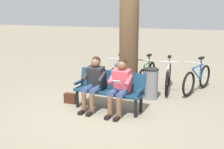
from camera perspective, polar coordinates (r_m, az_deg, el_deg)
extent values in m
plane|color=gray|center=(6.64, -1.84, -7.11)|extent=(40.00, 40.00, 0.00)
cube|color=navy|center=(6.58, -0.71, -3.36)|extent=(1.65, 0.69, 0.05)
cube|color=navy|center=(6.68, -0.01, -1.00)|extent=(1.60, 0.39, 0.42)
cube|color=navy|center=(6.26, 5.57, -3.07)|extent=(0.12, 0.40, 0.05)
cube|color=navy|center=(6.90, -6.41, -1.46)|extent=(0.12, 0.40, 0.05)
cylinder|color=black|center=(6.24, 4.61, -6.60)|extent=(0.07, 0.07, 0.40)
cylinder|color=black|center=(6.84, -6.78, -4.75)|extent=(0.07, 0.07, 0.40)
cylinder|color=black|center=(6.54, 5.66, -5.63)|extent=(0.07, 0.07, 0.40)
cylinder|color=black|center=(7.12, -5.34, -3.95)|extent=(0.07, 0.07, 0.40)
cube|color=#D84C59|center=(6.39, 1.97, -1.25)|extent=(0.42, 0.36, 0.55)
sphere|color=brown|center=(6.29, 1.93, 1.82)|extent=(0.21, 0.21, 0.21)
sphere|color=black|center=(6.31, 2.04, 2.20)|extent=(0.20, 0.20, 0.20)
cylinder|color=#334772|center=(6.24, 2.08, -3.75)|extent=(0.21, 0.42, 0.15)
cylinder|color=brown|center=(6.16, 1.32, -6.62)|extent=(0.11, 0.11, 0.45)
cube|color=black|center=(6.14, 0.93, -8.57)|extent=(0.12, 0.23, 0.07)
cylinder|color=#D84C59|center=(6.19, 3.24, -1.17)|extent=(0.14, 0.32, 0.23)
cylinder|color=#334772|center=(6.32, 0.40, -3.51)|extent=(0.21, 0.42, 0.15)
cylinder|color=brown|center=(6.23, -0.37, -6.34)|extent=(0.11, 0.11, 0.45)
cube|color=black|center=(6.22, -0.77, -8.27)|extent=(0.12, 0.23, 0.07)
cylinder|color=#D84C59|center=(6.35, -0.11, -0.77)|extent=(0.14, 0.32, 0.23)
cube|color=silver|center=(6.11, 0.87, -1.39)|extent=(0.22, 0.15, 0.09)
cube|color=#262628|center=(6.66, -3.10, -0.62)|extent=(0.42, 0.36, 0.55)
sphere|color=brown|center=(6.56, -3.22, 2.33)|extent=(0.21, 0.21, 0.21)
sphere|color=black|center=(6.58, -3.10, 2.69)|extent=(0.20, 0.20, 0.20)
cylinder|color=#334772|center=(6.51, -3.12, -3.00)|extent=(0.21, 0.42, 0.15)
cylinder|color=brown|center=(6.42, -3.94, -5.74)|extent=(0.11, 0.11, 0.45)
cube|color=black|center=(6.41, -4.34, -7.61)|extent=(0.12, 0.23, 0.07)
cylinder|color=#262628|center=(6.45, -2.04, -0.53)|extent=(0.14, 0.32, 0.23)
cylinder|color=#334772|center=(6.60, -4.66, -2.78)|extent=(0.21, 0.42, 0.15)
cylinder|color=brown|center=(6.52, -5.48, -5.47)|extent=(0.11, 0.11, 0.45)
cube|color=black|center=(6.50, -5.89, -7.31)|extent=(0.12, 0.23, 0.07)
cylinder|color=#262628|center=(6.64, -5.11, -0.15)|extent=(0.14, 0.32, 0.23)
cube|color=#3F1E14|center=(7.16, -8.08, -4.61)|extent=(0.31, 0.16, 0.24)
cylinder|color=#4C3823|center=(7.23, 3.35, 9.62)|extent=(0.47, 0.47, 3.67)
cylinder|color=slate|center=(7.41, 7.54, -1.88)|extent=(0.36, 0.36, 0.75)
cylinder|color=black|center=(7.31, 7.64, 1.05)|extent=(0.38, 0.38, 0.03)
torus|color=black|center=(7.75, 14.70, -1.84)|extent=(0.32, 0.63, 0.66)
cylinder|color=silver|center=(7.75, 14.70, -1.84)|extent=(0.07, 0.08, 0.06)
torus|color=black|center=(8.66, 17.61, -0.37)|extent=(0.32, 0.63, 0.66)
cylinder|color=silver|center=(8.66, 17.61, -0.37)|extent=(0.07, 0.08, 0.06)
cylinder|color=#1E519E|center=(8.12, 16.42, 1.53)|extent=(0.29, 0.59, 0.04)
cylinder|color=#1E519E|center=(8.09, 16.09, 0.05)|extent=(0.28, 0.56, 0.43)
cylinder|color=#1E519E|center=(8.30, 16.89, 1.20)|extent=(0.04, 0.04, 0.55)
cube|color=black|center=(8.24, 17.03, 3.09)|extent=(0.17, 0.24, 0.05)
cylinder|color=#B2B2B7|center=(7.72, 15.28, 2.26)|extent=(0.45, 0.22, 0.03)
torus|color=black|center=(7.68, 10.64, -1.75)|extent=(0.08, 0.66, 0.66)
cylinder|color=silver|center=(7.68, 10.64, -1.75)|extent=(0.05, 0.06, 0.06)
torus|color=black|center=(8.67, 11.08, 0.06)|extent=(0.08, 0.66, 0.66)
cylinder|color=silver|center=(8.67, 11.08, 0.06)|extent=(0.05, 0.06, 0.06)
cylinder|color=silver|center=(8.09, 11.00, 1.81)|extent=(0.06, 0.63, 0.04)
cylinder|color=silver|center=(8.05, 10.90, 0.30)|extent=(0.06, 0.60, 0.43)
cylinder|color=silver|center=(8.28, 11.05, 1.53)|extent=(0.04, 0.04, 0.55)
cube|color=black|center=(8.23, 11.14, 3.43)|extent=(0.10, 0.22, 0.05)
cylinder|color=#B2B2B7|center=(7.65, 10.88, 2.41)|extent=(0.48, 0.05, 0.03)
torus|color=black|center=(7.84, 5.82, -1.26)|extent=(0.13, 0.66, 0.66)
cylinder|color=silver|center=(7.84, 5.82, -1.26)|extent=(0.06, 0.07, 0.06)
torus|color=black|center=(8.79, 7.72, 0.39)|extent=(0.13, 0.66, 0.66)
cylinder|color=silver|center=(8.79, 7.72, 0.39)|extent=(0.06, 0.07, 0.06)
cylinder|color=#337238|center=(8.22, 6.90, 2.17)|extent=(0.11, 0.63, 0.04)
cylinder|color=#337238|center=(8.19, 6.71, 0.70)|extent=(0.11, 0.60, 0.43)
cylinder|color=#337238|center=(8.41, 7.22, 1.88)|extent=(0.04, 0.04, 0.55)
cube|color=black|center=(8.36, 7.28, 3.76)|extent=(0.11, 0.23, 0.05)
cylinder|color=#B2B2B7|center=(7.80, 6.13, 2.82)|extent=(0.48, 0.09, 0.03)
torus|color=black|center=(7.92, 0.24, -1.02)|extent=(0.10, 0.66, 0.66)
cylinder|color=silver|center=(7.92, 0.24, -1.02)|extent=(0.05, 0.06, 0.06)
torus|color=black|center=(8.86, 2.41, 0.62)|extent=(0.10, 0.66, 0.66)
cylinder|color=silver|center=(8.86, 2.41, 0.62)|extent=(0.05, 0.06, 0.06)
cylinder|color=#1E519E|center=(8.30, 1.40, 2.39)|extent=(0.08, 0.63, 0.04)
cylinder|color=#1E519E|center=(8.27, 1.22, 0.92)|extent=(0.08, 0.60, 0.43)
cylinder|color=#1E519E|center=(8.49, 1.78, 2.10)|extent=(0.04, 0.04, 0.55)
cube|color=black|center=(8.43, 1.80, 3.96)|extent=(0.10, 0.23, 0.05)
cylinder|color=#B2B2B7|center=(7.89, 0.49, 3.02)|extent=(0.48, 0.06, 0.03)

